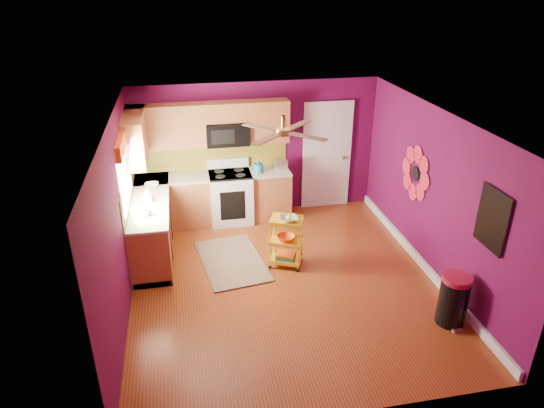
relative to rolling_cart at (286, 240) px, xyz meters
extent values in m
plane|color=maroon|center=(-0.12, -0.45, -0.46)|extent=(5.00, 5.00, 0.00)
cube|color=#56093D|center=(-0.12, 2.05, 0.79)|extent=(4.50, 0.04, 2.50)
cube|color=#56093D|center=(-0.12, -2.95, 0.79)|extent=(4.50, 0.04, 2.50)
cube|color=#56093D|center=(-2.37, -0.45, 0.79)|extent=(0.04, 5.00, 2.50)
cube|color=#56093D|center=(2.13, -0.45, 0.79)|extent=(0.04, 5.00, 2.50)
cube|color=silver|center=(-0.12, -0.45, 2.04)|extent=(4.50, 5.00, 0.04)
cube|color=white|center=(2.10, -0.45, -0.39)|extent=(0.05, 4.90, 0.14)
cube|color=brown|center=(-2.07, 0.90, -0.01)|extent=(0.60, 2.30, 0.90)
cube|color=brown|center=(-0.97, 1.75, -0.01)|extent=(2.80, 0.60, 0.90)
cube|color=beige|center=(-2.07, 0.90, 0.46)|extent=(0.63, 2.30, 0.04)
cube|color=beige|center=(-0.97, 1.75, 0.46)|extent=(2.80, 0.63, 0.04)
cube|color=black|center=(-2.07, 0.90, -0.41)|extent=(0.54, 2.30, 0.10)
cube|color=black|center=(-0.97, 1.75, -0.41)|extent=(2.80, 0.54, 0.10)
cube|color=white|center=(-0.67, 1.72, 0.00)|extent=(0.76, 0.66, 0.92)
cube|color=black|center=(-0.67, 1.72, 0.47)|extent=(0.76, 0.62, 0.03)
cube|color=white|center=(-0.67, 2.00, 0.58)|extent=(0.76, 0.06, 0.18)
cube|color=black|center=(-0.67, 1.40, -0.01)|extent=(0.45, 0.02, 0.55)
cube|color=brown|center=(-1.71, 1.89, 1.37)|extent=(1.32, 0.33, 0.75)
cube|color=brown|center=(0.07, 1.89, 1.37)|extent=(0.72, 0.33, 0.75)
cube|color=brown|center=(-0.67, 1.89, 1.57)|extent=(0.76, 0.33, 0.34)
cube|color=brown|center=(-2.21, 1.40, 1.37)|extent=(0.33, 1.30, 0.75)
cube|color=black|center=(-0.67, 1.85, 1.19)|extent=(0.76, 0.38, 0.40)
cube|color=olive|center=(-0.97, 2.04, 0.74)|extent=(2.80, 0.01, 0.51)
cube|color=olive|center=(-2.36, 0.90, 0.74)|extent=(0.01, 2.30, 0.51)
cube|color=white|center=(-2.35, 0.60, 1.09)|extent=(0.03, 1.20, 1.00)
cube|color=#E05613|center=(-2.32, 0.60, 1.56)|extent=(0.08, 1.35, 0.22)
cube|color=white|center=(1.23, 2.03, 0.57)|extent=(0.85, 0.04, 2.05)
cube|color=white|center=(1.23, 2.01, 0.57)|extent=(0.95, 0.02, 2.15)
sphere|color=#BF8C3F|center=(1.55, 1.97, 0.54)|extent=(0.07, 0.07, 0.07)
cylinder|color=black|center=(2.11, 0.15, 0.89)|extent=(0.01, 0.24, 0.24)
cube|color=#1BB0AD|center=(2.11, -1.85, 1.09)|extent=(0.03, 0.52, 0.72)
cube|color=black|center=(2.09, -1.85, 1.09)|extent=(0.01, 0.56, 0.76)
cylinder|color=#BF8C3F|center=(-0.12, -0.25, 1.96)|extent=(0.06, 0.06, 0.16)
cylinder|color=#BF8C3F|center=(-0.12, -0.25, 1.82)|extent=(0.20, 0.20, 0.08)
cube|color=#4C2D19|center=(0.15, 0.02, 1.82)|extent=(0.47, 0.47, 0.01)
cube|color=#4C2D19|center=(-0.39, 0.02, 1.82)|extent=(0.47, 0.47, 0.01)
cube|color=#4C2D19|center=(-0.39, -0.51, 1.82)|extent=(0.47, 0.47, 0.01)
cube|color=#4C2D19|center=(0.15, -0.51, 1.82)|extent=(0.47, 0.47, 0.01)
cube|color=black|center=(-0.83, 0.27, -0.45)|extent=(1.14, 1.64, 0.02)
cylinder|color=yellow|center=(-0.27, -0.05, -0.04)|extent=(0.02, 0.02, 0.76)
cylinder|color=yellow|center=(0.13, -0.23, -0.04)|extent=(0.02, 0.02, 0.76)
cylinder|color=yellow|center=(-0.15, 0.23, -0.04)|extent=(0.02, 0.02, 0.76)
cylinder|color=yellow|center=(0.26, 0.06, -0.04)|extent=(0.02, 0.02, 0.76)
sphere|color=black|center=(-0.27, -0.05, -0.43)|extent=(0.05, 0.05, 0.05)
sphere|color=black|center=(0.13, -0.23, -0.43)|extent=(0.05, 0.05, 0.05)
sphere|color=black|center=(-0.15, 0.23, -0.43)|extent=(0.05, 0.05, 0.05)
sphere|color=black|center=(0.26, 0.06, -0.43)|extent=(0.05, 0.05, 0.05)
cube|color=yellow|center=(-0.01, 0.00, 0.32)|extent=(0.60, 0.53, 0.03)
cube|color=yellow|center=(-0.01, 0.00, -0.03)|extent=(0.60, 0.53, 0.03)
cube|color=yellow|center=(-0.01, 0.00, -0.35)|extent=(0.60, 0.53, 0.03)
imported|color=beige|center=(0.03, -0.02, 0.37)|extent=(0.36, 0.36, 0.07)
sphere|color=yellow|center=(0.03, -0.02, 0.39)|extent=(0.09, 0.09, 0.09)
imported|color=#E05613|center=(-0.01, 0.00, 0.03)|extent=(0.37, 0.37, 0.09)
cube|color=navy|center=(-0.01, 0.00, -0.32)|extent=(0.35, 0.31, 0.04)
cube|color=#267233|center=(-0.01, 0.00, -0.29)|extent=(0.35, 0.31, 0.03)
cube|color=#E05613|center=(-0.01, 0.00, -0.26)|extent=(0.35, 0.31, 0.03)
cylinder|color=black|center=(1.84, -1.78, -0.14)|extent=(0.44, 0.44, 0.64)
cylinder|color=#A11735|center=(1.84, -1.78, 0.22)|extent=(0.38, 0.38, 0.08)
cube|color=beige|center=(1.84, -1.96, -0.44)|extent=(0.14, 0.09, 0.03)
cylinder|color=teal|center=(-0.15, 1.70, 0.56)|extent=(0.18, 0.18, 0.16)
sphere|color=teal|center=(-0.15, 1.70, 0.66)|extent=(0.06, 0.06, 0.06)
cube|color=beige|center=(0.28, 1.74, 0.57)|extent=(0.22, 0.15, 0.18)
imported|color=#EA3F72|center=(-2.05, 0.76, 0.57)|extent=(0.08, 0.08, 0.18)
imported|color=white|center=(-2.08, 0.88, 0.57)|extent=(0.14, 0.14, 0.18)
imported|color=white|center=(-2.04, 1.37, 0.51)|extent=(0.24, 0.24, 0.06)
imported|color=white|center=(-2.06, 0.29, 0.53)|extent=(0.12, 0.12, 0.09)
camera|label=1|loc=(-1.46, -6.39, 3.75)|focal=32.00mm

